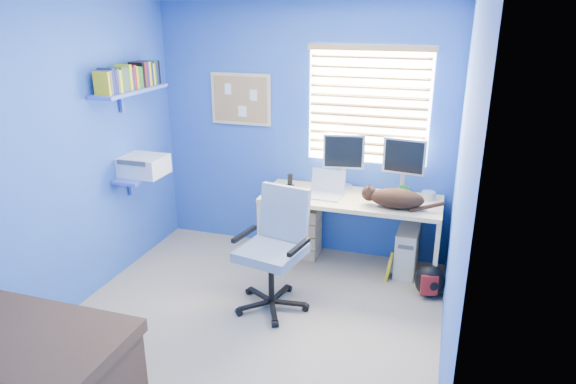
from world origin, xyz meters
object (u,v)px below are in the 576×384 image
(cat, at_px, (397,198))
(tower_pc, at_px, (407,250))
(office_chair, at_px, (274,265))
(desk, at_px, (350,233))
(laptop, at_px, (324,186))

(cat, relative_size, tower_pc, 1.07)
(tower_pc, relative_size, office_chair, 0.44)
(desk, distance_m, office_chair, 0.98)
(laptop, relative_size, cat, 0.69)
(desk, relative_size, cat, 3.49)
(cat, bearing_deg, laptop, 178.14)
(laptop, height_order, cat, laptop)
(cat, bearing_deg, office_chair, -136.82)
(laptop, xyz_separation_m, tower_pc, (0.79, 0.15, -0.62))
(laptop, distance_m, tower_pc, 1.02)
(desk, height_order, laptop, laptop)
(tower_pc, xyz_separation_m, office_chair, (-1.02, -0.95, 0.16))
(cat, relative_size, office_chair, 0.47)
(desk, relative_size, laptop, 5.07)
(tower_pc, height_order, office_chair, office_chair)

